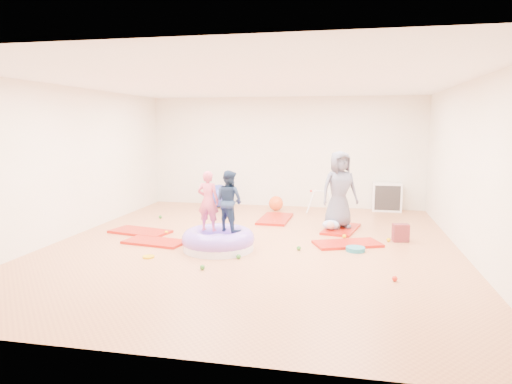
# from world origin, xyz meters

# --- Properties ---
(room) EXTENTS (7.01, 8.01, 2.81)m
(room) POSITION_xyz_m (0.00, 0.00, 1.40)
(room) COLOR tan
(room) RESTS_ON ground
(gym_mat_front_left) EXTENTS (1.16, 0.72, 0.05)m
(gym_mat_front_left) POSITION_xyz_m (-1.74, -0.22, 0.02)
(gym_mat_front_left) COLOR red
(gym_mat_front_left) RESTS_ON ground
(gym_mat_mid_left) EXTENTS (1.26, 0.83, 0.05)m
(gym_mat_mid_left) POSITION_xyz_m (-2.35, 0.46, 0.02)
(gym_mat_mid_left) COLOR red
(gym_mat_mid_left) RESTS_ON ground
(gym_mat_center_back) EXTENTS (0.67, 1.28, 0.05)m
(gym_mat_center_back) POSITION_xyz_m (0.05, 2.19, 0.03)
(gym_mat_center_back) COLOR red
(gym_mat_center_back) RESTS_ON ground
(gym_mat_right) EXTENTS (1.27, 0.96, 0.05)m
(gym_mat_right) POSITION_xyz_m (1.64, 0.32, 0.02)
(gym_mat_right) COLOR red
(gym_mat_right) RESTS_ON ground
(gym_mat_rear_right) EXTENTS (0.80, 1.24, 0.05)m
(gym_mat_rear_right) POSITION_xyz_m (1.50, 1.47, 0.02)
(gym_mat_rear_right) COLOR red
(gym_mat_rear_right) RESTS_ON ground
(inflatable_cushion) EXTENTS (1.23, 1.23, 0.39)m
(inflatable_cushion) POSITION_xyz_m (-0.51, -0.40, 0.15)
(inflatable_cushion) COLOR white
(inflatable_cushion) RESTS_ON ground
(child_pink) EXTENTS (0.38, 0.26, 1.03)m
(child_pink) POSITION_xyz_m (-0.70, -0.34, 0.87)
(child_pink) COLOR #DD536D
(child_pink) RESTS_ON inflatable_cushion
(child_navy) EXTENTS (0.63, 0.59, 1.04)m
(child_navy) POSITION_xyz_m (-0.34, -0.29, 0.87)
(child_navy) COLOR navy
(child_navy) RESTS_ON inflatable_cushion
(adult_caregiver) EXTENTS (0.89, 0.77, 1.54)m
(adult_caregiver) POSITION_xyz_m (1.45, 1.53, 0.82)
(adult_caregiver) COLOR slate
(adult_caregiver) RESTS_ON gym_mat_rear_right
(infant) EXTENTS (0.33, 0.33, 0.19)m
(infant) POSITION_xyz_m (1.31, 1.26, 0.15)
(infant) COLOR #B0C9F2
(infant) RESTS_ON gym_mat_rear_right
(ball_pit_balls) EXTENTS (4.95, 3.55, 0.07)m
(ball_pit_balls) POSITION_xyz_m (0.09, 0.35, 0.04)
(ball_pit_balls) COLOR #327B28
(ball_pit_balls) RESTS_ON ground
(exercise_ball_blue) EXTENTS (0.59, 0.59, 0.59)m
(exercise_ball_blue) POSITION_xyz_m (-1.60, 3.49, 0.29)
(exercise_ball_blue) COLOR #3444BE
(exercise_ball_blue) RESTS_ON ground
(exercise_ball_orange) EXTENTS (0.36, 0.36, 0.36)m
(exercise_ball_orange) POSITION_xyz_m (-0.11, 3.34, 0.18)
(exercise_ball_orange) COLOR #F95721
(exercise_ball_orange) RESTS_ON ground
(infant_play_gym) EXTENTS (0.70, 0.66, 0.53)m
(infant_play_gym) POSITION_xyz_m (1.01, 3.28, 0.36)
(infant_play_gym) COLOR white
(infant_play_gym) RESTS_ON ground
(cube_shelf) EXTENTS (0.69, 0.34, 0.69)m
(cube_shelf) POSITION_xyz_m (2.56, 3.79, 0.35)
(cube_shelf) COLOR white
(cube_shelf) RESTS_ON ground
(balance_disc) EXTENTS (0.32, 0.32, 0.07)m
(balance_disc) POSITION_xyz_m (1.77, -0.05, 0.04)
(balance_disc) COLOR teal
(balance_disc) RESTS_ON ground
(backpack) EXTENTS (0.31, 0.23, 0.32)m
(backpack) POSITION_xyz_m (2.58, 0.77, 0.16)
(backpack) COLOR #B42833
(backpack) RESTS_ON ground
(yellow_toy) EXTENTS (0.19, 0.19, 0.03)m
(yellow_toy) POSITION_xyz_m (-1.47, -1.09, 0.01)
(yellow_toy) COLOR #E2AB00
(yellow_toy) RESTS_ON ground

